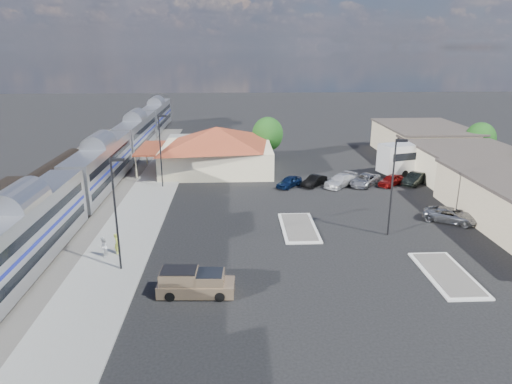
{
  "coord_description": "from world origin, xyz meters",
  "views": [
    {
      "loc": [
        -2.04,
        -38.42,
        16.57
      ],
      "look_at": [
        0.03,
        4.9,
        2.8
      ],
      "focal_mm": 32.0,
      "sensor_mm": 36.0,
      "label": 1
    }
  ],
  "objects_px": {
    "pickup_truck": "(196,283)",
    "coach_bus": "(424,155)",
    "suv": "(450,215)",
    "station_depot": "(217,149)"
  },
  "relations": [
    {
      "from": "pickup_truck",
      "to": "coach_bus",
      "type": "height_order",
      "value": "coach_bus"
    },
    {
      "from": "suv",
      "to": "coach_bus",
      "type": "height_order",
      "value": "coach_bus"
    },
    {
      "from": "pickup_truck",
      "to": "suv",
      "type": "distance_m",
      "value": 27.27
    },
    {
      "from": "pickup_truck",
      "to": "suv",
      "type": "bearing_deg",
      "value": -59.09
    },
    {
      "from": "station_depot",
      "to": "suv",
      "type": "distance_m",
      "value": 31.89
    },
    {
      "from": "suv",
      "to": "coach_bus",
      "type": "relative_size",
      "value": 0.38
    },
    {
      "from": "pickup_truck",
      "to": "station_depot",
      "type": "bearing_deg",
      "value": 2.46
    },
    {
      "from": "station_depot",
      "to": "coach_bus",
      "type": "relative_size",
      "value": 1.34
    },
    {
      "from": "station_depot",
      "to": "coach_bus",
      "type": "distance_m",
      "value": 28.67
    },
    {
      "from": "pickup_truck",
      "to": "coach_bus",
      "type": "relative_size",
      "value": 0.4
    }
  ]
}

